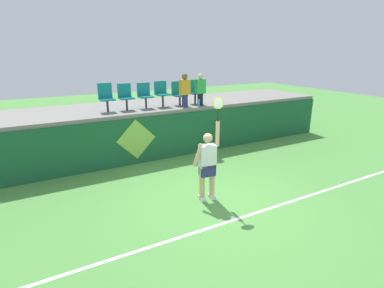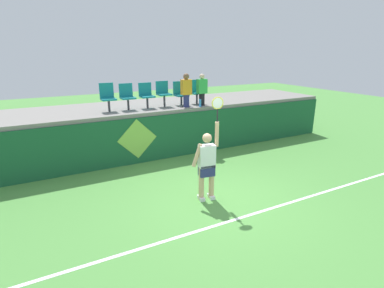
# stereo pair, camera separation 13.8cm
# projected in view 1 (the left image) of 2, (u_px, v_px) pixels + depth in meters

# --- Properties ---
(ground_plane) EXTENTS (40.00, 40.00, 0.00)m
(ground_plane) POSITION_uv_depth(u_px,v_px,m) (220.00, 199.00, 7.27)
(ground_plane) COLOR #519342
(court_back_wall) EXTENTS (13.83, 0.20, 1.48)m
(court_back_wall) POSITION_uv_depth(u_px,v_px,m) (163.00, 137.00, 9.86)
(court_back_wall) COLOR #195633
(court_back_wall) RESTS_ON ground_plane
(spectator_platform) EXTENTS (13.83, 2.71, 0.12)m
(spectator_platform) POSITION_uv_depth(u_px,v_px,m) (148.00, 106.00, 10.71)
(spectator_platform) COLOR gray
(spectator_platform) RESTS_ON court_back_wall
(court_baseline_stripe) EXTENTS (12.45, 0.08, 0.01)m
(court_baseline_stripe) POSITION_uv_depth(u_px,v_px,m) (244.00, 217.00, 6.51)
(court_baseline_stripe) COLOR white
(court_baseline_stripe) RESTS_ON ground_plane
(tennis_player) EXTENTS (0.75, 0.32, 2.47)m
(tennis_player) POSITION_uv_depth(u_px,v_px,m) (208.00, 163.00, 7.04)
(tennis_player) COLOR white
(tennis_player) RESTS_ON ground_plane
(tennis_ball) EXTENTS (0.07, 0.07, 0.07)m
(tennis_ball) POSITION_uv_depth(u_px,v_px,m) (201.00, 189.00, 7.72)
(tennis_ball) COLOR #D1E533
(tennis_ball) RESTS_ON ground_plane
(water_bottle) EXTENTS (0.08, 0.08, 0.26)m
(water_bottle) POSITION_uv_depth(u_px,v_px,m) (199.00, 103.00, 10.26)
(water_bottle) COLOR #338CE5
(water_bottle) RESTS_ON spectator_platform
(stadium_chair_0) EXTENTS (0.44, 0.42, 0.88)m
(stadium_chair_0) POSITION_uv_depth(u_px,v_px,m) (106.00, 96.00, 9.36)
(stadium_chair_0) COLOR #38383D
(stadium_chair_0) RESTS_ON spectator_platform
(stadium_chair_1) EXTENTS (0.44, 0.42, 0.84)m
(stadium_chair_1) POSITION_uv_depth(u_px,v_px,m) (126.00, 96.00, 9.65)
(stadium_chair_1) COLOR #38383D
(stadium_chair_1) RESTS_ON spectator_platform
(stadium_chair_2) EXTENTS (0.44, 0.42, 0.83)m
(stadium_chair_2) POSITION_uv_depth(u_px,v_px,m) (145.00, 94.00, 9.95)
(stadium_chair_2) COLOR #38383D
(stadium_chair_2) RESTS_ON spectator_platform
(stadium_chair_3) EXTENTS (0.44, 0.42, 0.85)m
(stadium_chair_3) POSITION_uv_depth(u_px,v_px,m) (162.00, 92.00, 10.22)
(stadium_chair_3) COLOR #38383D
(stadium_chair_3) RESTS_ON spectator_platform
(stadium_chair_4) EXTENTS (0.44, 0.42, 0.81)m
(stadium_chair_4) POSITION_uv_depth(u_px,v_px,m) (179.00, 93.00, 10.54)
(stadium_chair_4) COLOR #38383D
(stadium_chair_4) RESTS_ON spectator_platform
(stadium_chair_5) EXTENTS (0.44, 0.42, 0.84)m
(stadium_chair_5) POSITION_uv_depth(u_px,v_px,m) (194.00, 91.00, 10.82)
(stadium_chair_5) COLOR #38383D
(stadium_chair_5) RESTS_ON spectator_platform
(spectator_0) EXTENTS (0.34, 0.20, 1.09)m
(spectator_0) POSITION_uv_depth(u_px,v_px,m) (200.00, 89.00, 10.42)
(spectator_0) COLOR black
(spectator_0) RESTS_ON spectator_platform
(spectator_1) EXTENTS (0.34, 0.20, 1.12)m
(spectator_1) POSITION_uv_depth(u_px,v_px,m) (185.00, 90.00, 10.11)
(spectator_1) COLOR navy
(spectator_1) RESTS_ON spectator_platform
(wall_signage_mount) EXTENTS (1.27, 0.01, 1.45)m
(wall_signage_mount) POSITION_uv_depth(u_px,v_px,m) (138.00, 164.00, 9.55)
(wall_signage_mount) COLOR #195633
(wall_signage_mount) RESTS_ON ground_plane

